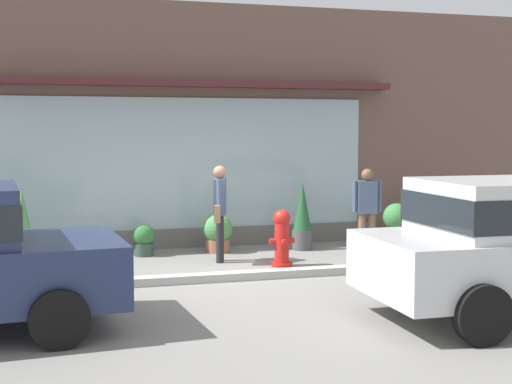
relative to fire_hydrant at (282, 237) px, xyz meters
The scene contains 12 objects.
ground_plane 1.23m from the fire_hydrant, 144.07° to the right, with size 60.00×60.00×0.00m, color gray.
curb_strip 1.33m from the fire_hydrant, 136.69° to the right, with size 14.00×0.24×0.12m, color #B2B2AD.
storefront 3.22m from the fire_hydrant, 110.09° to the left, with size 14.00×0.81×4.59m.
fire_hydrant is the anchor object (origin of this frame).
pedestrian_with_handbag 1.19m from the fire_hydrant, 144.83° to the left, with size 0.34×0.67×1.62m.
pedestrian_passerby 1.81m from the fire_hydrant, 14.21° to the left, with size 0.50×0.27×1.54m.
potted_plant_corner_tall 1.75m from the fire_hydrant, 113.63° to the left, with size 0.54×0.54×0.70m.
potted_plant_window_right 2.59m from the fire_hydrant, 142.12° to the left, with size 0.39×0.39×0.56m.
potted_plant_low_front 1.69m from the fire_hydrant, 58.89° to the left, with size 0.38×0.38×1.26m.
potted_plant_window_left 3.13m from the fire_hydrant, 27.04° to the left, with size 0.53×0.53×0.81m.
potted_plant_window_center 4.30m from the fire_hydrant, 22.37° to the left, with size 0.42×0.42×0.70m.
potted_plant_doorstep 4.36m from the fire_hydrant, 158.85° to the left, with size 0.39×0.39×1.25m.
Camera 1 is at (-2.70, -10.41, 2.22)m, focal length 50.76 mm.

